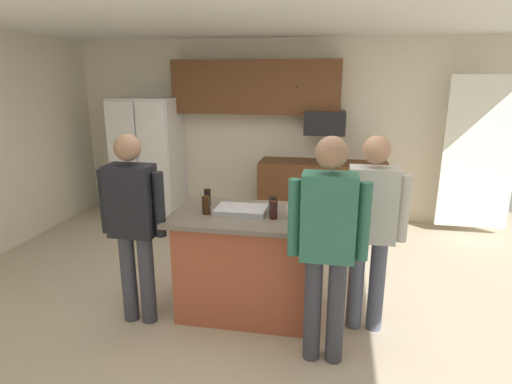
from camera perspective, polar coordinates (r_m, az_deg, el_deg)
name	(u,v)px	position (r m, az deg, el deg)	size (l,w,h in m)	color
floor	(246,304)	(4.17, -1.38, -14.78)	(7.04, 7.04, 0.00)	#B7A88E
ceiling	(244,8)	(3.63, -1.67, 23.38)	(7.04, 7.04, 0.00)	white
back_wall	(285,130)	(6.41, 3.85, 8.31)	(6.40, 0.10, 2.60)	beige
french_door_window_panel	(479,154)	(6.27, 27.69, 4.56)	(0.90, 0.06, 2.00)	white
cabinet_run_upper	(256,87)	(6.23, -0.04, 13.90)	(2.40, 0.38, 0.75)	brown
cabinet_run_lower	(322,192)	(6.22, 8.84, -0.06)	(1.80, 0.63, 0.90)	brown
refrigerator	(149,158)	(6.63, -14.17, 4.49)	(0.92, 0.76, 1.77)	white
microwave_over_range	(325,123)	(6.05, 9.24, 9.15)	(0.56, 0.40, 0.32)	black
kitchen_island	(250,263)	(3.86, -0.84, -9.43)	(1.34, 0.85, 0.94)	#9E4C33
person_host_foreground	(328,238)	(3.06, 9.57, -6.05)	(0.57, 0.23, 1.71)	#383842
person_elder_center	(133,218)	(3.68, -16.15, -3.40)	(0.57, 0.22, 1.65)	#383842
person_guest_by_door	(371,223)	(3.55, 15.14, -3.99)	(0.57, 0.22, 1.65)	#4C5166
tumbler_amber	(206,205)	(3.68, -6.70, -1.75)	(0.07, 0.07, 0.16)	black
glass_short_whisky	(207,197)	(3.91, -6.52, -0.73)	(0.06, 0.06, 0.15)	black
glass_dark_ale	(274,210)	(3.54, 2.37, -2.43)	(0.07, 0.07, 0.15)	black
mug_blue_stoneware	(293,212)	(3.56, 4.92, -2.70)	(0.13, 0.09, 0.11)	white
mug_ceramic_white	(302,206)	(3.76, 6.19, -1.82)	(0.12, 0.08, 0.10)	white
glass_stout_tall	(273,205)	(3.65, 2.30, -1.79)	(0.07, 0.07, 0.16)	black
serving_tray	(241,210)	(3.72, -1.99, -2.39)	(0.44, 0.30, 0.04)	#B7B7BC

